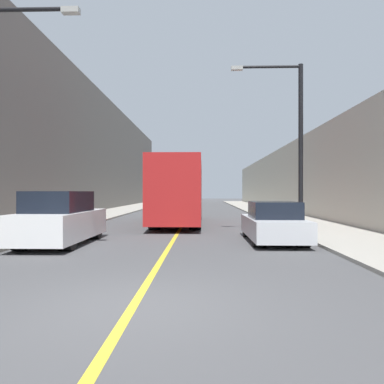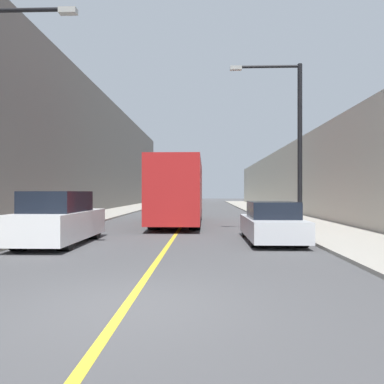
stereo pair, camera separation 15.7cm
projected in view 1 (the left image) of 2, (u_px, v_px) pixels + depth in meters
ground_plane at (133, 307)px, 6.02m from camera, size 200.00×200.00×0.00m
sidewalk_left at (120, 211)px, 36.20m from camera, size 3.69×72.00×0.11m
sidewalk_right at (263, 211)px, 35.81m from camera, size 3.69×72.00×0.11m
building_row_left at (81, 151)px, 36.31m from camera, size 4.00×72.00×11.67m
building_row_right at (303, 179)px, 35.70m from camera, size 4.00×72.00×6.15m
road_center_line at (191, 211)px, 36.01m from camera, size 0.16×72.00×0.01m
bus at (179, 191)px, 21.44m from camera, size 2.55×10.35×3.59m
parked_suv_left at (61, 220)px, 13.14m from camera, size 1.91×4.82×1.87m
car_right_near at (273, 224)px, 13.84m from camera, size 1.88×4.63×1.50m
street_lamp_right at (294, 135)px, 16.07m from camera, size 3.09×0.24×7.24m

